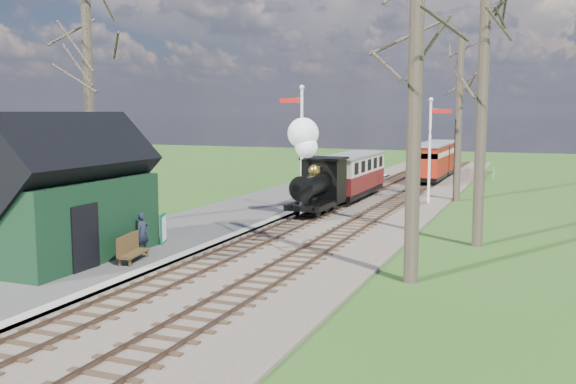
{
  "coord_description": "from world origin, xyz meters",
  "views": [
    {
      "loc": [
        10.01,
        -12.38,
        4.99
      ],
      "look_at": [
        -0.02,
        12.55,
        1.6
      ],
      "focal_mm": 40.0,
      "sensor_mm": 36.0,
      "label": 1
    }
  ],
  "objects_px": {
    "person": "(143,233)",
    "locomotive": "(315,173)",
    "semaphore_far": "(431,142)",
    "red_carriage_a": "(429,162)",
    "bench": "(130,249)",
    "red_carriage_b": "(441,157)",
    "sign_board": "(163,228)",
    "semaphore_near": "(300,140)",
    "coach": "(352,174)",
    "station_shed": "(67,196)"
  },
  "relations": [
    {
      "from": "red_carriage_b",
      "to": "bench",
      "type": "distance_m",
      "value": 33.48
    },
    {
      "from": "red_carriage_a",
      "to": "locomotive",
      "type": "bearing_deg",
      "value": -99.25
    },
    {
      "from": "semaphore_far",
      "to": "semaphore_near",
      "type": "bearing_deg",
      "value": -130.6
    },
    {
      "from": "locomotive",
      "to": "red_carriage_a",
      "type": "height_order",
      "value": "locomotive"
    },
    {
      "from": "person",
      "to": "locomotive",
      "type": "bearing_deg",
      "value": 0.16
    },
    {
      "from": "semaphore_near",
      "to": "coach",
      "type": "height_order",
      "value": "semaphore_near"
    },
    {
      "from": "red_carriage_b",
      "to": "station_shed",
      "type": "bearing_deg",
      "value": -101.61
    },
    {
      "from": "semaphore_near",
      "to": "person",
      "type": "bearing_deg",
      "value": -99.16
    },
    {
      "from": "station_shed",
      "to": "bench",
      "type": "bearing_deg",
      "value": 12.05
    },
    {
      "from": "sign_board",
      "to": "bench",
      "type": "bearing_deg",
      "value": -77.99
    },
    {
      "from": "person",
      "to": "sign_board",
      "type": "bearing_deg",
      "value": 24.42
    },
    {
      "from": "coach",
      "to": "person",
      "type": "height_order",
      "value": "coach"
    },
    {
      "from": "red_carriage_b",
      "to": "sign_board",
      "type": "distance_m",
      "value": 30.76
    },
    {
      "from": "coach",
      "to": "red_carriage_a",
      "type": "height_order",
      "value": "coach"
    },
    {
      "from": "semaphore_near",
      "to": "bench",
      "type": "distance_m",
      "value": 12.03
    },
    {
      "from": "semaphore_far",
      "to": "coach",
      "type": "relative_size",
      "value": 0.79
    },
    {
      "from": "coach",
      "to": "person",
      "type": "relative_size",
      "value": 5.14
    },
    {
      "from": "semaphore_far",
      "to": "sign_board",
      "type": "xyz_separation_m",
      "value": [
        -7.19,
        -14.71,
        -2.61
      ]
    },
    {
      "from": "red_carriage_a",
      "to": "sign_board",
      "type": "distance_m",
      "value": 25.37
    },
    {
      "from": "semaphore_near",
      "to": "coach",
      "type": "xyz_separation_m",
      "value": [
        0.77,
        6.08,
        -2.1
      ]
    },
    {
      "from": "semaphore_far",
      "to": "station_shed",
      "type": "bearing_deg",
      "value": -115.72
    },
    {
      "from": "semaphore_far",
      "to": "red_carriage_b",
      "type": "distance_m",
      "value": 15.77
    },
    {
      "from": "coach",
      "to": "bench",
      "type": "height_order",
      "value": "coach"
    },
    {
      "from": "red_carriage_a",
      "to": "red_carriage_b",
      "type": "distance_m",
      "value": 5.5
    },
    {
      "from": "person",
      "to": "semaphore_near",
      "type": "bearing_deg",
      "value": 4.11
    },
    {
      "from": "locomotive",
      "to": "person",
      "type": "relative_size",
      "value": 3.21
    },
    {
      "from": "semaphore_far",
      "to": "red_carriage_a",
      "type": "relative_size",
      "value": 1.11
    },
    {
      "from": "bench",
      "to": "red_carriage_b",
      "type": "bearing_deg",
      "value": 81.74
    },
    {
      "from": "red_carriage_b",
      "to": "bench",
      "type": "xyz_separation_m",
      "value": [
        -4.81,
        -33.12,
        -0.9
      ]
    },
    {
      "from": "coach",
      "to": "red_carriage_a",
      "type": "xyz_separation_m",
      "value": [
        2.6,
        9.98,
        -0.02
      ]
    },
    {
      "from": "red_carriage_b",
      "to": "bench",
      "type": "height_order",
      "value": "red_carriage_b"
    },
    {
      "from": "station_shed",
      "to": "sign_board",
      "type": "bearing_deg",
      "value": 65.71
    },
    {
      "from": "locomotive",
      "to": "bench",
      "type": "distance_m",
      "value": 11.87
    },
    {
      "from": "station_shed",
      "to": "red_carriage_a",
      "type": "relative_size",
      "value": 1.22
    },
    {
      "from": "station_shed",
      "to": "bench",
      "type": "distance_m",
      "value": 2.7
    },
    {
      "from": "red_carriage_b",
      "to": "coach",
      "type": "bearing_deg",
      "value": -99.53
    },
    {
      "from": "bench",
      "to": "semaphore_near",
      "type": "bearing_deg",
      "value": 82.9
    },
    {
      "from": "red_carriage_b",
      "to": "sign_board",
      "type": "bearing_deg",
      "value": -100.14
    },
    {
      "from": "station_shed",
      "to": "person",
      "type": "height_order",
      "value": "station_shed"
    },
    {
      "from": "station_shed",
      "to": "sign_board",
      "type": "height_order",
      "value": "station_shed"
    },
    {
      "from": "locomotive",
      "to": "bench",
      "type": "bearing_deg",
      "value": -100.75
    },
    {
      "from": "red_carriage_b",
      "to": "locomotive",
      "type": "bearing_deg",
      "value": -96.91
    },
    {
      "from": "station_shed",
      "to": "sign_board",
      "type": "xyz_separation_m",
      "value": [
        1.48,
        3.29,
        -1.53
      ]
    },
    {
      "from": "locomotive",
      "to": "red_carriage_b",
      "type": "distance_m",
      "value": 21.71
    },
    {
      "from": "red_carriage_b",
      "to": "bench",
      "type": "relative_size",
      "value": 3.23
    },
    {
      "from": "semaphore_far",
      "to": "red_carriage_a",
      "type": "xyz_separation_m",
      "value": [
        -1.77,
        10.06,
        -1.84
      ]
    },
    {
      "from": "semaphore_near",
      "to": "sign_board",
      "type": "bearing_deg",
      "value": -103.2
    },
    {
      "from": "semaphore_near",
      "to": "red_carriage_a",
      "type": "bearing_deg",
      "value": 78.15
    },
    {
      "from": "semaphore_near",
      "to": "person",
      "type": "height_order",
      "value": "semaphore_near"
    },
    {
      "from": "station_shed",
      "to": "red_carriage_a",
      "type": "bearing_deg",
      "value": 76.19
    }
  ]
}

